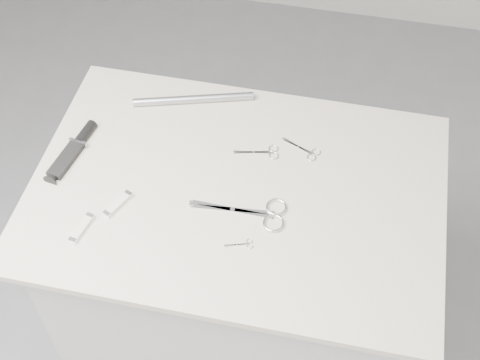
% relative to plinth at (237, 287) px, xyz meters
% --- Properties ---
extents(ground, '(4.00, 4.00, 0.01)m').
position_rel_plinth_xyz_m(ground, '(0.00, 0.00, -0.46)').
color(ground, gray).
rests_on(ground, ground).
extents(plinth, '(0.90, 0.60, 0.90)m').
position_rel_plinth_xyz_m(plinth, '(0.00, 0.00, 0.00)').
color(plinth, silver).
rests_on(plinth, ground).
extents(display_board, '(1.00, 0.70, 0.02)m').
position_rel_plinth_xyz_m(display_board, '(0.00, 0.00, 0.46)').
color(display_board, beige).
rests_on(display_board, plinth).
extents(large_shears, '(0.23, 0.10, 0.01)m').
position_rel_plinth_xyz_m(large_shears, '(0.07, -0.06, 0.47)').
color(large_shears, silver).
rests_on(large_shears, display_board).
extents(embroidery_scissors_a, '(0.11, 0.05, 0.00)m').
position_rel_plinth_xyz_m(embroidery_scissors_a, '(0.04, 0.13, 0.47)').
color(embroidery_scissors_a, silver).
rests_on(embroidery_scissors_a, display_board).
extents(embroidery_scissors_b, '(0.10, 0.07, 0.00)m').
position_rel_plinth_xyz_m(embroidery_scissors_b, '(0.15, 0.15, 0.47)').
color(embroidery_scissors_b, silver).
rests_on(embroidery_scissors_b, display_board).
extents(tiny_scissors, '(0.07, 0.04, 0.00)m').
position_rel_plinth_xyz_m(tiny_scissors, '(0.05, -0.16, 0.47)').
color(tiny_scissors, silver).
rests_on(tiny_scissors, display_board).
extents(sheathed_knife, '(0.06, 0.20, 0.02)m').
position_rel_plinth_xyz_m(sheathed_knife, '(-0.43, 0.04, 0.48)').
color(sheathed_knife, black).
rests_on(sheathed_knife, display_board).
extents(pocket_knife_a, '(0.05, 0.08, 0.01)m').
position_rel_plinth_xyz_m(pocket_knife_a, '(-0.26, -0.11, 0.48)').
color(pocket_knife_a, silver).
rests_on(pocket_knife_a, display_board).
extents(pocket_knife_b, '(0.04, 0.09, 0.01)m').
position_rel_plinth_xyz_m(pocket_knife_b, '(-0.32, -0.19, 0.48)').
color(pocket_knife_b, silver).
rests_on(pocket_knife_b, display_board).
extents(metal_rail, '(0.32, 0.11, 0.02)m').
position_rel_plinth_xyz_m(metal_rail, '(-0.18, 0.27, 0.48)').
color(metal_rail, '#9A9DA2').
rests_on(metal_rail, display_board).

